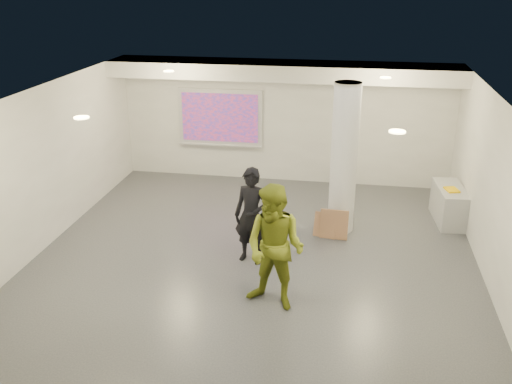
% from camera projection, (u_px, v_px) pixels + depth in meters
% --- Properties ---
extents(floor, '(8.00, 9.00, 0.01)m').
position_uv_depth(floor, '(252.00, 265.00, 10.24)').
color(floor, '#36393E').
rests_on(floor, ground).
extents(ceiling, '(8.00, 9.00, 0.01)m').
position_uv_depth(ceiling, '(252.00, 100.00, 9.14)').
color(ceiling, white).
rests_on(ceiling, floor).
extents(wall_back, '(8.00, 0.01, 3.00)m').
position_uv_depth(wall_back, '(285.00, 122.00, 13.82)').
color(wall_back, beige).
rests_on(wall_back, floor).
extents(wall_front, '(8.00, 0.01, 3.00)m').
position_uv_depth(wall_front, '(170.00, 349.00, 5.56)').
color(wall_front, beige).
rests_on(wall_front, floor).
extents(wall_left, '(0.01, 9.00, 3.00)m').
position_uv_depth(wall_left, '(35.00, 173.00, 10.33)').
color(wall_left, beige).
rests_on(wall_left, floor).
extents(wall_right, '(0.01, 9.00, 3.00)m').
position_uv_depth(wall_right, '(499.00, 202.00, 9.05)').
color(wall_right, beige).
rests_on(wall_right, floor).
extents(soffit_band, '(8.00, 1.10, 0.36)m').
position_uv_depth(soffit_band, '(283.00, 71.00, 12.83)').
color(soffit_band, silver).
rests_on(soffit_band, ceiling).
extents(downlight_nw, '(0.22, 0.22, 0.02)m').
position_uv_depth(downlight_nw, '(169.00, 71.00, 11.79)').
color(downlight_nw, '#FFE58E').
rests_on(downlight_nw, ceiling).
extents(downlight_ne, '(0.22, 0.22, 0.02)m').
position_uv_depth(downlight_ne, '(386.00, 78.00, 11.09)').
color(downlight_ne, '#FFE58E').
rests_on(downlight_ne, ceiling).
extents(downlight_sw, '(0.22, 0.22, 0.02)m').
position_uv_depth(downlight_sw, '(81.00, 118.00, 8.12)').
color(downlight_sw, '#FFE58E').
rests_on(downlight_sw, ceiling).
extents(downlight_se, '(0.22, 0.22, 0.02)m').
position_uv_depth(downlight_se, '(397.00, 132.00, 7.42)').
color(downlight_se, '#FFE58E').
rests_on(downlight_se, ceiling).
extents(column, '(0.52, 0.52, 3.00)m').
position_uv_depth(column, '(344.00, 159.00, 11.10)').
color(column, silver).
rests_on(column, floor).
extents(projection_screen, '(2.10, 0.13, 1.42)m').
position_uv_depth(projection_screen, '(220.00, 118.00, 14.02)').
color(projection_screen, silver).
rests_on(projection_screen, wall_back).
extents(credenza, '(0.64, 1.32, 0.75)m').
position_uv_depth(credenza, '(449.00, 204.00, 11.88)').
color(credenza, '#9A9DA0').
rests_on(credenza, floor).
extents(postit_pad, '(0.31, 0.37, 0.03)m').
position_uv_depth(postit_pad, '(452.00, 190.00, 11.60)').
color(postit_pad, '#FFC300').
rests_on(postit_pad, credenza).
extents(cardboard_back, '(0.55, 0.16, 0.60)m').
position_uv_depth(cardboard_back, '(334.00, 224.00, 11.14)').
color(cardboard_back, '#916646').
rests_on(cardboard_back, floor).
extents(cardboard_front, '(0.48, 0.26, 0.50)m').
position_uv_depth(cardboard_front, '(325.00, 225.00, 11.22)').
color(cardboard_front, '#916646').
rests_on(cardboard_front, floor).
extents(woman, '(0.73, 0.57, 1.76)m').
position_uv_depth(woman, '(252.00, 216.00, 10.07)').
color(woman, black).
rests_on(woman, floor).
extents(man, '(1.17, 1.04, 2.01)m').
position_uv_depth(man, '(275.00, 248.00, 8.65)').
color(man, olive).
rests_on(man, floor).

